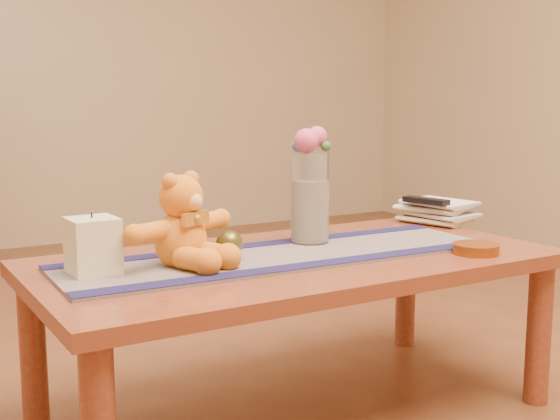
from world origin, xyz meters
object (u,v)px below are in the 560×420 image
tv_remote (426,201)px  amber_dish (476,249)px  teddy_bear (180,221)px  book_bottom (423,222)px  glass_vase (310,198)px  bronze_ball (229,243)px  pillar_candle (93,245)px

tv_remote → amber_dish: tv_remote is taller
teddy_bear → book_bottom: 0.95m
glass_vase → bronze_ball: size_ratio=3.68×
pillar_candle → teddy_bear: bearing=-4.7°
pillar_candle → amber_dish: 1.02m
glass_vase → book_bottom: size_ratio=1.17×
bronze_ball → amber_dish: 0.68m
glass_vase → tv_remote: glass_vase is taller
pillar_candle → tv_remote: size_ratio=0.84×
glass_vase → book_bottom: 0.52m
teddy_bear → glass_vase: glass_vase is taller
book_bottom → amber_dish: bearing=-128.7°
pillar_candle → amber_dish: (0.98, -0.29, -0.06)m
amber_dish → tv_remote: bearing=66.4°
bronze_ball → tv_remote: bearing=8.4°
bronze_ball → teddy_bear: bearing=-174.0°
bronze_ball → pillar_candle: bearing=179.5°
pillar_candle → tv_remote: pillar_candle is taller
teddy_bear → pillar_candle: (-0.22, 0.02, -0.04)m
glass_vase → book_bottom: bearing=8.4°
tv_remote → pillar_candle: bearing=172.8°
teddy_bear → amber_dish: (0.76, -0.27, -0.10)m
glass_vase → pillar_candle: bearing=-175.7°
pillar_candle → glass_vase: glass_vase is taller
pillar_candle → glass_vase: bearing=4.3°
teddy_bear → tv_remote: teddy_bear is taller
glass_vase → amber_dish: 0.48m
pillar_candle → glass_vase: (0.65, 0.05, 0.06)m
pillar_candle → bronze_ball: size_ratio=1.90×
bronze_ball → book_bottom: bearing=9.1°
bronze_ball → tv_remote: tv_remote is taller
tv_remote → glass_vase: bearing=174.5°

